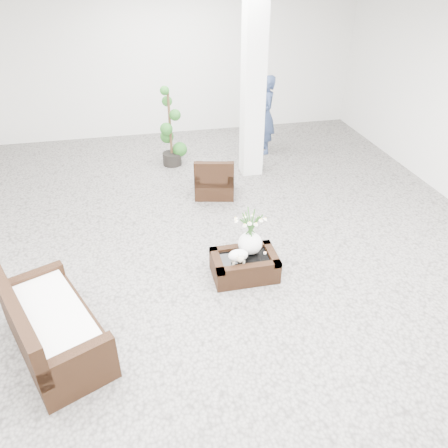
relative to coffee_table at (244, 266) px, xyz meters
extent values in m
plane|color=gray|center=(-0.20, 0.54, -0.16)|extent=(11.00, 11.00, 0.00)
cube|color=white|center=(1.00, 3.34, 1.59)|extent=(0.40, 0.40, 3.50)
cube|color=black|center=(0.00, 0.00, 0.00)|extent=(0.90, 0.60, 0.31)
ellipsoid|color=white|center=(-0.12, -0.10, 0.26)|extent=(0.28, 0.23, 0.21)
cylinder|color=white|center=(0.30, 0.02, 0.17)|extent=(0.04, 0.04, 0.03)
cube|color=black|center=(0.08, 2.53, 0.23)|extent=(0.85, 0.83, 0.77)
cube|color=black|center=(-2.45, -0.83, 0.29)|extent=(1.41, 1.84, 0.88)
imported|color=navy|center=(1.59, 4.30, 0.70)|extent=(0.46, 0.65, 1.71)
camera|label=1|loc=(-1.34, -4.77, 3.79)|focal=35.21mm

